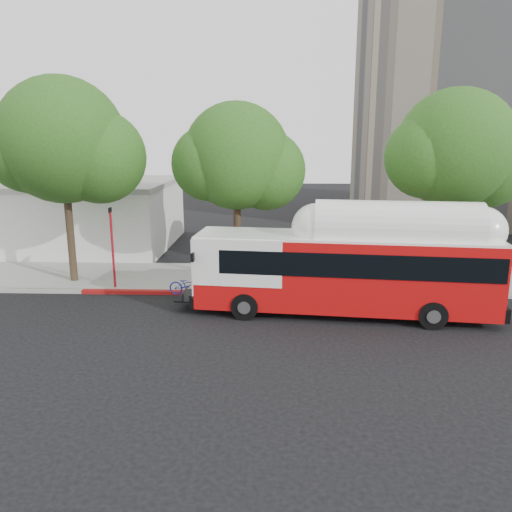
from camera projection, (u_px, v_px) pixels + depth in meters
The scene contains 11 objects.
ground at pixel (252, 327), 18.84m from camera, with size 120.00×120.00×0.00m, color black.
sidewalk at pixel (258, 278), 25.14m from camera, with size 60.00×5.00×0.15m, color gray.
curb_strip at pixel (256, 293), 22.61m from camera, with size 60.00×0.30×0.15m, color gray.
red_curb_segment at pixel (191, 292), 22.72m from camera, with size 10.00×0.32×0.16m, color maroon.
street_tree_left at pixel (73, 145), 23.02m from camera, with size 6.67×5.80×9.74m.
street_tree_mid at pixel (245, 161), 23.38m from camera, with size 5.75×5.00×8.62m.
street_tree_right at pixel (464, 153), 22.74m from camera, with size 6.21×5.40×9.18m.
apartment_tower at pixel (484, 5), 41.31m from camera, with size 18.00×18.00×37.00m.
low_commercial_bldg at pixel (47, 213), 32.45m from camera, with size 16.20×10.20×4.25m.
transit_bus at pixel (346, 273), 19.81m from camera, with size 12.73×3.74×3.72m.
signal_pole at pixel (113, 249), 22.90m from camera, with size 0.11×0.37×3.89m.
Camera 1 is at (0.79, -17.68, 6.99)m, focal length 35.00 mm.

